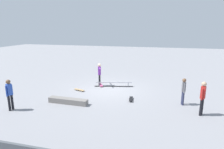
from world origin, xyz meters
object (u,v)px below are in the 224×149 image
(skate_ledge, at_px, (68,101))
(skateboard_main, at_px, (101,85))
(loose_skateboard_natural, at_px, (79,90))
(skater_main, at_px, (99,73))
(bystander_red_shirt, at_px, (203,96))
(bystander_blue_shirt, at_px, (10,93))
(bystander_grey_shirt, at_px, (183,90))
(loose_skateboard_black, at_px, (131,99))
(grind_rail, at_px, (114,85))

(skate_ledge, relative_size, skateboard_main, 2.84)
(loose_skateboard_natural, bearing_deg, skater_main, -106.27)
(skate_ledge, distance_m, bystander_red_shirt, 6.95)
(skater_main, distance_m, bystander_red_shirt, 7.13)
(bystander_blue_shirt, xyz_separation_m, loose_skateboard_natural, (-2.07, -3.78, -0.84))
(skateboard_main, xyz_separation_m, loose_skateboard_natural, (1.05, 1.44, 0.00))
(bystander_grey_shirt, distance_m, loose_skateboard_black, 2.93)
(loose_skateboard_black, bearing_deg, grind_rail, -152.41)
(skater_main, bearing_deg, grind_rail, 68.97)
(skateboard_main, bearing_deg, grind_rail, 67.13)
(skateboard_main, height_order, bystander_grey_shirt, bystander_grey_shirt)
(grind_rail, distance_m, loose_skateboard_natural, 2.52)
(grind_rail, height_order, loose_skateboard_black, grind_rail)
(skateboard_main, bearing_deg, bystander_red_shirt, 32.68)
(skater_main, bearing_deg, bystander_grey_shirt, 42.69)
(skate_ledge, bearing_deg, bystander_blue_shirt, 32.84)
(grind_rail, bearing_deg, bystander_red_shirt, 133.53)
(loose_skateboard_black, height_order, loose_skateboard_natural, same)
(grind_rail, relative_size, skater_main, 1.68)
(grind_rail, height_order, bystander_blue_shirt, bystander_blue_shirt)
(loose_skateboard_black, distance_m, loose_skateboard_natural, 3.73)
(skater_main, distance_m, skateboard_main, 0.88)
(skateboard_main, bearing_deg, loose_skateboard_black, 20.12)
(bystander_blue_shirt, relative_size, loose_skateboard_black, 1.98)
(bystander_red_shirt, bearing_deg, loose_skateboard_natural, 99.50)
(bystander_red_shirt, bearing_deg, skateboard_main, 85.85)
(bystander_red_shirt, distance_m, loose_skateboard_natural, 7.53)
(bystander_red_shirt, height_order, loose_skateboard_natural, bystander_red_shirt)
(skateboard_main, height_order, bystander_red_shirt, bystander_red_shirt)
(skate_ledge, height_order, bystander_grey_shirt, bystander_grey_shirt)
(bystander_blue_shirt, bearing_deg, bystander_red_shirt, -62.41)
(skater_main, height_order, bystander_red_shirt, bystander_red_shirt)
(skateboard_main, height_order, loose_skateboard_black, same)
(grind_rail, xyz_separation_m, loose_skateboard_black, (-1.64, 2.37, -0.07))
(bystander_grey_shirt, relative_size, bystander_red_shirt, 0.89)
(bystander_grey_shirt, bearing_deg, bystander_blue_shirt, 99.29)
(bystander_blue_shirt, relative_size, loose_skateboard_natural, 1.97)
(skateboard_main, xyz_separation_m, loose_skateboard_black, (-2.59, 2.27, 0.00))
(skateboard_main, relative_size, bystander_blue_shirt, 0.49)
(bystander_grey_shirt, bearing_deg, loose_skateboard_natural, 73.01)
(grind_rail, distance_m, bystander_grey_shirt, 5.09)
(bystander_red_shirt, bearing_deg, loose_skateboard_black, 97.36)
(skater_main, relative_size, skateboard_main, 2.04)
(bystander_grey_shirt, bearing_deg, bystander_red_shirt, -156.57)
(bystander_red_shirt, distance_m, loose_skateboard_black, 3.85)
(skateboard_main, xyz_separation_m, bystander_red_shirt, (-6.18, 3.38, 0.87))
(bystander_red_shirt, relative_size, loose_skateboard_natural, 2.03)
(grind_rail, xyz_separation_m, skater_main, (1.04, 0.07, 0.81))
(grind_rail, xyz_separation_m, loose_skateboard_natural, (2.00, 1.54, -0.07))
(loose_skateboard_natural, bearing_deg, bystander_blue_shirt, 78.23)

